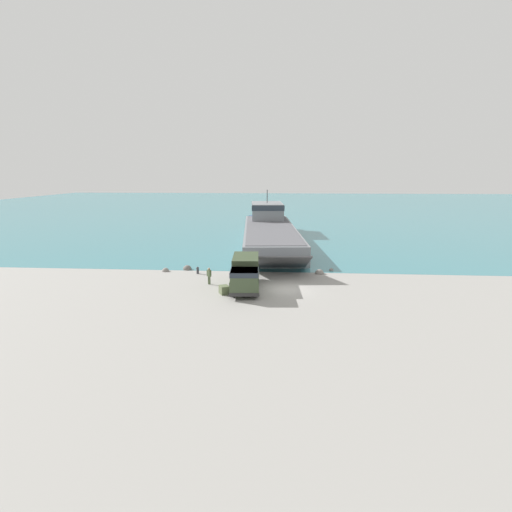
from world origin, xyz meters
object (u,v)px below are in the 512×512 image
military_truck (245,273)px  moored_boat_b (270,214)px  mooring_bollard (198,270)px  landing_craft (269,229)px  soldier_on_ramp (209,275)px  moored_boat_a (261,216)px  cargo_crate (224,290)px

military_truck → moored_boat_b: size_ratio=1.00×
military_truck → mooring_bollard: (-5.84, 5.40, -1.11)m
landing_craft → mooring_bollard: 23.90m
soldier_on_ramp → moored_boat_a: moored_boat_a is taller
landing_craft → soldier_on_ramp: (-4.92, -26.94, -0.99)m
soldier_on_ramp → mooring_bollard: size_ratio=2.14×
moored_boat_b → military_truck: bearing=85.9°
military_truck → moored_boat_b: bearing=176.3°
soldier_on_ramp → mooring_bollard: (-2.07, 4.15, -0.55)m
soldier_on_ramp → moored_boat_b: (3.68, 63.32, -0.25)m
moored_boat_a → cargo_crate: (0.44, -62.04, -0.31)m
mooring_bollard → moored_boat_b: bearing=84.5°
soldier_on_ramp → cargo_crate: (1.98, -3.10, -0.59)m
landing_craft → cargo_crate: bearing=-100.4°
landing_craft → moored_boat_b: size_ratio=5.27×
military_truck → moored_boat_a: size_ratio=1.04×
military_truck → mooring_bollard: military_truck is taller
moored_boat_b → soldier_on_ramp: bearing=82.5°
moored_boat_a → landing_craft: bearing=123.0°
moored_boat_a → military_truck: bearing=119.1°
military_truck → cargo_crate: military_truck is taller
moored_boat_a → mooring_bollard: (-3.61, -54.80, -0.27)m
landing_craft → military_truck: (-1.15, -28.19, -0.42)m
military_truck → mooring_bollard: bearing=-136.5°
soldier_on_ramp → moored_boat_a: 58.96m
cargo_crate → landing_craft: bearing=84.4°
landing_craft → mooring_bollard: (-6.99, -22.80, -1.54)m
soldier_on_ramp → cargo_crate: 3.72m
military_truck → moored_boat_a: bearing=178.4°
mooring_bollard → cargo_crate: size_ratio=0.85×
landing_craft → soldier_on_ramp: bearing=-105.1°
moored_boat_a → moored_boat_b: bearing=-89.0°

